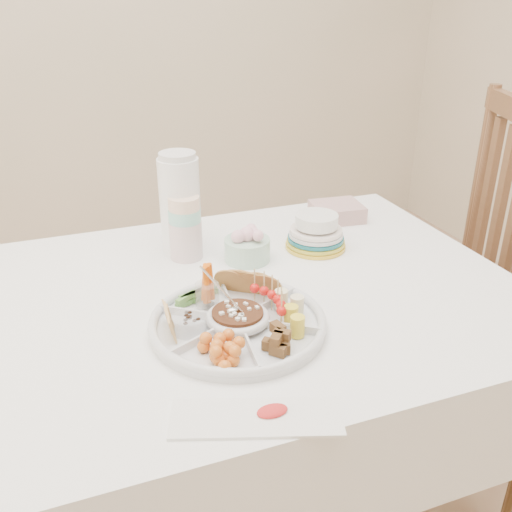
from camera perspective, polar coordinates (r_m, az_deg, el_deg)
name	(u,v)px	position (r m, az deg, el deg)	size (l,w,h in m)	color
wall_back	(93,4)	(3.18, -15.94, 23.08)	(4.00, 0.02, 2.70)	beige
dining_table	(219,418)	(1.61, -3.72, -15.85)	(1.52, 1.02, 0.76)	white
chair	(428,272)	(1.98, 16.82, -1.53)	(0.48, 0.48, 1.15)	brown
party_tray	(238,320)	(1.24, -1.84, -6.46)	(0.38, 0.38, 0.04)	white
bean_dip	(238,318)	(1.24, -1.85, -6.17)	(0.11, 0.11, 0.04)	#3F1D0F
tortillas	(254,284)	(1.34, -0.25, -2.84)	(0.10, 0.10, 0.06)	#B07439
carrot_cucumber	(199,283)	(1.31, -5.77, -2.75)	(0.11, 0.11, 0.10)	#F1610A
pita_raisins	(177,320)	(1.22, -7.87, -6.38)	(0.10, 0.10, 0.06)	#DDA954
cherries	(218,349)	(1.13, -3.77, -9.24)	(0.12, 0.12, 0.05)	orange
granola_chunks	(282,339)	(1.16, 2.59, -8.31)	(0.09, 0.09, 0.04)	brown
banana_tomato	(295,298)	(1.26, 3.93, -4.23)	(0.10, 0.10, 0.08)	#DEC27A
cup_stack	(185,215)	(1.54, -7.16, 4.04)	(0.09, 0.09, 0.25)	white
thermos	(180,202)	(1.57, -7.61, 5.33)	(0.11, 0.11, 0.29)	white
flower_bowl	(247,244)	(1.54, -0.88, 1.17)	(0.12, 0.12, 0.09)	#92B7A5
napkin_stack	(337,212)	(1.84, 8.09, 4.42)	(0.15, 0.13, 0.05)	#C19493
plate_stack	(316,230)	(1.62, 6.03, 2.61)	(0.17, 0.17, 0.11)	yellow
placemat	(256,418)	(1.03, 0.02, -15.87)	(0.30, 0.10, 0.01)	white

